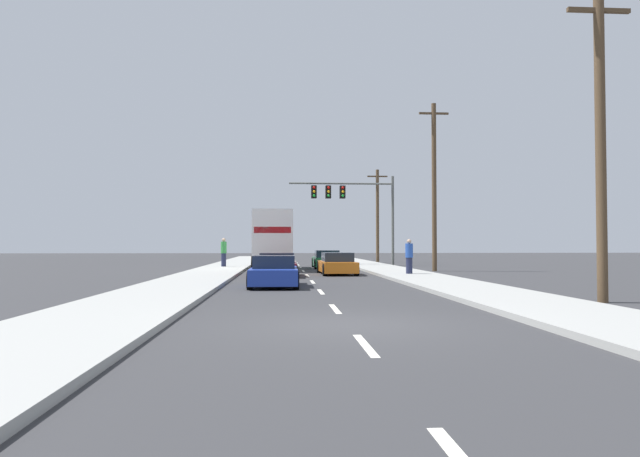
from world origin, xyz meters
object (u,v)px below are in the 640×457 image
(car_orange, at_px, (337,264))
(utility_pole_near, at_px, (601,140))
(car_maroon, at_px, (277,266))
(car_blue, at_px, (274,272))
(utility_pole_mid, at_px, (434,185))
(car_green, at_px, (327,260))
(pedestrian_mid_block, at_px, (224,252))
(box_truck, at_px, (273,237))
(traffic_signal_mast, at_px, (346,198))
(utility_pole_far, at_px, (377,215))
(pedestrian_near_corner, at_px, (409,256))

(car_orange, xyz_separation_m, utility_pole_near, (5.84, -15.01, 3.96))
(car_maroon, relative_size, utility_pole_near, 0.48)
(car_blue, bearing_deg, utility_pole_mid, 51.03)
(utility_pole_near, relative_size, utility_pole_mid, 0.86)
(car_green, relative_size, car_orange, 0.99)
(car_blue, bearing_deg, car_green, 78.54)
(car_blue, height_order, utility_pole_mid, utility_pole_mid)
(car_orange, relative_size, utility_pole_mid, 0.43)
(car_orange, height_order, pedestrian_mid_block, pedestrian_mid_block)
(car_maroon, bearing_deg, car_green, 71.25)
(car_green, bearing_deg, car_maroon, -108.75)
(box_truck, bearing_deg, car_orange, -59.09)
(traffic_signal_mast, height_order, pedestrian_mid_block, traffic_signal_mast)
(utility_pole_mid, distance_m, utility_pole_far, 16.22)
(car_orange, bearing_deg, car_maroon, -151.45)
(box_truck, xyz_separation_m, utility_pole_near, (9.34, -20.86, 2.42))
(box_truck, height_order, utility_pole_near, utility_pole_near)
(car_maroon, xyz_separation_m, utility_pole_mid, (9.38, 4.89, 4.66))
(utility_pole_mid, bearing_deg, utility_pole_near, -91.15)
(car_blue, bearing_deg, pedestrian_mid_block, 102.37)
(car_green, height_order, traffic_signal_mast, traffic_signal_mast)
(car_orange, bearing_deg, traffic_signal_mast, 81.25)
(box_truck, bearing_deg, traffic_signal_mast, 49.28)
(pedestrian_mid_block, bearing_deg, utility_pole_mid, -19.31)
(traffic_signal_mast, distance_m, utility_pole_mid, 9.93)
(car_maroon, xyz_separation_m, pedestrian_near_corner, (6.60, -0.46, 0.46))
(car_maroon, xyz_separation_m, utility_pole_near, (9.02, -13.28, 3.95))
(utility_pole_far, bearing_deg, pedestrian_near_corner, -95.67)
(car_orange, height_order, traffic_signal_mast, traffic_signal_mast)
(car_maroon, height_order, car_green, car_green)
(car_maroon, bearing_deg, car_blue, -90.53)
(box_truck, height_order, car_maroon, box_truck)
(car_maroon, relative_size, car_green, 0.96)
(utility_pole_near, xyz_separation_m, pedestrian_mid_block, (-12.64, 22.73, -3.40))
(car_orange, xyz_separation_m, utility_pole_mid, (6.20, 3.16, 4.67))
(utility_pole_far, xyz_separation_m, pedestrian_mid_block, (-12.36, -11.62, -3.18))
(pedestrian_mid_block, bearing_deg, car_maroon, -69.03)
(pedestrian_near_corner, bearing_deg, utility_pole_mid, 62.52)
(utility_pole_far, xyz_separation_m, pedestrian_near_corner, (-2.14, -21.53, -3.27))
(pedestrian_mid_block, bearing_deg, utility_pole_far, 43.24)
(car_blue, relative_size, utility_pole_mid, 0.40)
(car_orange, relative_size, pedestrian_mid_block, 2.32)
(car_blue, height_order, utility_pole_near, utility_pole_near)
(box_truck, distance_m, pedestrian_mid_block, 3.91)
(car_blue, bearing_deg, traffic_signal_mast, 76.08)
(box_truck, bearing_deg, utility_pole_far, 56.10)
(pedestrian_mid_block, bearing_deg, car_orange, -48.60)
(car_blue, height_order, traffic_signal_mast, traffic_signal_mast)
(car_maroon, xyz_separation_m, traffic_signal_mast, (5.04, 13.82, 4.60))
(car_blue, distance_m, utility_pole_far, 29.45)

